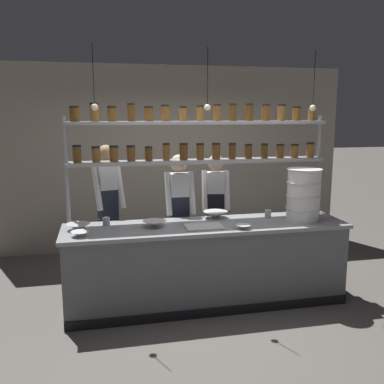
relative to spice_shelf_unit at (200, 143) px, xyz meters
The scene contains 17 objects.
ground_plane 1.83m from the spice_shelf_unit, 89.30° to the right, with size 40.00×40.00×0.00m, color #5B5651.
back_wall 1.92m from the spice_shelf_unit, 89.88° to the left, with size 5.55×0.12×2.86m, color #9E9384.
prep_counter 1.38m from the spice_shelf_unit, 89.31° to the right, with size 3.15×0.76×0.92m.
spice_shelf_unit is the anchor object (origin of this frame).
chef_left 1.38m from the spice_shelf_unit, 156.20° to the left, with size 0.42×0.35×1.76m.
chef_center 0.91m from the spice_shelf_unit, 126.96° to the left, with size 0.36×0.29×1.65m.
chef_right 1.06m from the spice_shelf_unit, 56.57° to the left, with size 0.39×0.32×1.61m.
container_stack 1.32m from the spice_shelf_unit, 19.44° to the right, with size 0.39×0.39×0.60m.
cutting_board 0.99m from the spice_shelf_unit, 97.52° to the right, with size 0.40×0.26×0.02m.
prep_bowl_near_left 0.86m from the spice_shelf_unit, 20.44° to the right, with size 0.29×0.29×0.08m.
prep_bowl_center_front 1.09m from the spice_shelf_unit, 60.27° to the right, with size 0.16×0.16×0.05m.
prep_bowl_center_back 1.07m from the spice_shelf_unit, 151.08° to the right, with size 0.25×0.25×0.07m.
prep_bowl_near_right 1.64m from the spice_shelf_unit, 169.05° to the right, with size 0.25×0.25×0.07m.
prep_bowl_far_left 1.68m from the spice_shelf_unit, 158.88° to the right, with size 0.19×0.19×0.05m.
serving_cup_front 1.15m from the spice_shelf_unit, 14.56° to the right, with size 0.07×0.07×0.10m.
serving_cup_by_board 1.38m from the spice_shelf_unit, behind, with size 0.08×0.08×0.09m.
pendant_light_row 0.54m from the spice_shelf_unit, 86.70° to the right, with size 2.45×0.07×0.65m.
Camera 1 is at (-1.13, -4.46, 2.13)m, focal length 40.00 mm.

